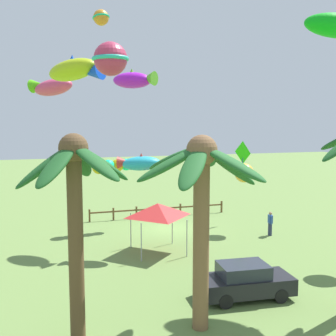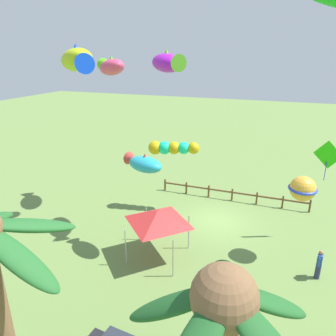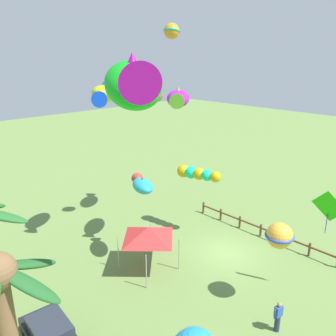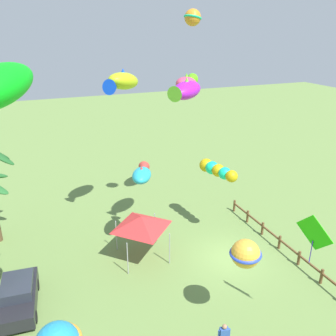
{
  "view_description": "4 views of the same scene",
  "coord_description": "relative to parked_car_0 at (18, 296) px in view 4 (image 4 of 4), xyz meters",
  "views": [
    {
      "loc": [
        8.64,
        27.14,
        7.47
      ],
      "look_at": [
        1.63,
        5.05,
        4.88
      ],
      "focal_mm": 44.18,
      "sensor_mm": 36.0,
      "label": 1
    },
    {
      "loc": [
        -3.48,
        18.53,
        10.52
      ],
      "look_at": [
        1.97,
        4.01,
        4.89
      ],
      "focal_mm": 33.96,
      "sensor_mm": 36.0,
      "label": 2
    },
    {
      "loc": [
        -11.91,
        16.81,
        12.55
      ],
      "look_at": [
        2.12,
        3.32,
        6.18
      ],
      "focal_mm": 37.31,
      "sensor_mm": 36.0,
      "label": 3
    },
    {
      "loc": [
        -15.45,
        10.28,
        13.28
      ],
      "look_at": [
        0.79,
        3.72,
        6.31
      ],
      "focal_mm": 37.42,
      "sensor_mm": 36.0,
      "label": 4
    }
  ],
  "objects": [
    {
      "name": "kite_fish_4",
      "position": [
        6.18,
        -7.51,
        9.43
      ],
      "size": [
        3.31,
        3.23,
        1.54
      ],
      "color": "#ADC818"
    },
    {
      "name": "festival_tent",
      "position": [
        1.79,
        -7.16,
        1.72
      ],
      "size": [
        2.86,
        2.86,
        2.85
      ],
      "color": "#9E9EA3",
      "rests_on": "ground"
    },
    {
      "name": "parked_car_0",
      "position": [
        0.0,
        0.0,
        0.0
      ],
      "size": [
        4.04,
        2.04,
        1.51
      ],
      "color": "black",
      "rests_on": "ground"
    },
    {
      "name": "ground_plane",
      "position": [
        -0.4,
        -12.04,
        -0.75
      ],
      "size": [
        120.0,
        120.0,
        0.0
      ],
      "primitive_type": "plane",
      "color": "olive"
    },
    {
      "name": "kite_fish_8",
      "position": [
        2.78,
        -7.59,
        4.4
      ],
      "size": [
        2.66,
        1.95,
        1.05
      ],
      "color": "#24A6C0"
    },
    {
      "name": "kite_tube_2",
      "position": [
        3.17,
        -12.98,
        3.72
      ],
      "size": [
        3.47,
        1.32,
        0.98
      ],
      "color": "gold"
    },
    {
      "name": "kite_ball_0",
      "position": [
        4.19,
        -11.41,
        13.16
      ],
      "size": [
        1.4,
        1.4,
        0.97
      ],
      "color": "orange"
    },
    {
      "name": "kite_fish_7",
      "position": [
        7.28,
        -12.58,
        8.94
      ],
      "size": [
        3.16,
        2.91,
        1.43
      ],
      "color": "#D73F6A"
    },
    {
      "name": "kite_ball_6",
      "position": [
        -5.09,
        -9.81,
        3.27
      ],
      "size": [
        1.67,
        1.68,
        1.3
      ],
      "color": "gold"
    },
    {
      "name": "rail_fence",
      "position": [
        -0.74,
        -15.63,
        -0.17
      ],
      "size": [
        10.96,
        0.12,
        0.95
      ],
      "color": "brown",
      "rests_on": "ground"
    },
    {
      "name": "kite_diamond_9",
      "position": [
        -6.3,
        -12.34,
        4.43
      ],
      "size": [
        1.61,
        0.61,
        2.36
      ],
      "color": "#25CF0D"
    },
    {
      "name": "kite_fish_3",
      "position": [
        2.4,
        -10.2,
        9.3
      ],
      "size": [
        2.86,
        3.0,
        1.26
      ],
      "color": "#A719CC"
    }
  ]
}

